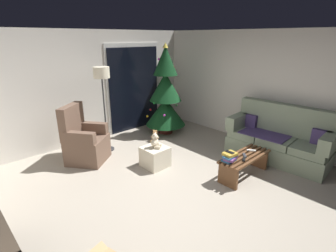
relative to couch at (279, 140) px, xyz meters
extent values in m
plane|color=#9E9384|center=(-2.32, 0.48, -0.40)|extent=(7.00, 7.00, 0.00)
cube|color=silver|center=(-2.32, 3.54, 0.85)|extent=(5.72, 0.12, 2.50)
cube|color=silver|center=(0.54, 0.48, 0.85)|extent=(0.12, 6.00, 2.50)
cube|color=silver|center=(-0.96, 3.47, 0.70)|extent=(1.60, 0.02, 2.20)
cube|color=black|center=(-0.96, 3.45, 0.65)|extent=(1.50, 0.02, 2.10)
cube|color=gray|center=(-0.07, -0.01, -0.23)|extent=(0.85, 1.93, 0.34)
cube|color=gray|center=(-0.06, -0.63, 0.01)|extent=(0.71, 0.63, 0.14)
cube|color=gray|center=(-0.09, -0.01, 0.01)|extent=(0.71, 0.63, 0.14)
cube|color=gray|center=(-0.12, 0.61, 0.01)|extent=(0.71, 0.63, 0.14)
cube|color=gray|center=(0.23, 0.01, 0.38)|extent=(0.29, 1.91, 0.60)
cube|color=gray|center=(-0.02, -0.87, 0.22)|extent=(0.77, 0.24, 0.28)
cube|color=gray|center=(-0.11, 0.86, 0.22)|extent=(0.77, 0.24, 0.28)
cube|color=#47386B|center=(-0.12, 0.24, 0.09)|extent=(0.64, 0.93, 0.02)
cube|color=#47386B|center=(0.13, -0.70, 0.22)|extent=(0.14, 0.33, 0.28)
cube|color=#47386B|center=(0.06, 0.70, 0.22)|extent=(0.14, 0.33, 0.28)
cube|color=brown|center=(-1.11, -0.09, -0.02)|extent=(1.10, 0.05, 0.04)
cube|color=brown|center=(-1.11, 0.00, -0.02)|extent=(1.10, 0.05, 0.04)
cube|color=brown|center=(-1.11, 0.08, -0.02)|extent=(1.10, 0.05, 0.04)
cube|color=brown|center=(-1.11, 0.17, -0.02)|extent=(1.10, 0.05, 0.04)
cube|color=brown|center=(-1.11, 0.26, -0.02)|extent=(1.10, 0.05, 0.04)
cube|color=brown|center=(-1.60, 0.08, -0.22)|extent=(0.05, 0.36, 0.36)
cube|color=brown|center=(-0.62, 0.08, -0.22)|extent=(0.05, 0.36, 0.36)
cube|color=silver|center=(-0.87, 0.10, 0.01)|extent=(0.13, 0.15, 0.02)
cube|color=black|center=(-1.28, 0.01, 0.01)|extent=(0.16, 0.11, 0.02)
cube|color=#333338|center=(-1.14, 0.08, 0.01)|extent=(0.15, 0.14, 0.02)
cube|color=#285684|center=(-1.50, 0.16, 0.02)|extent=(0.23, 0.17, 0.04)
cube|color=#6B3D7A|center=(-1.48, 0.14, 0.05)|extent=(0.28, 0.21, 0.04)
cube|color=#285684|center=(-1.50, 0.14, 0.09)|extent=(0.26, 0.14, 0.02)
cube|color=#B79333|center=(-1.48, 0.16, 0.12)|extent=(0.23, 0.20, 0.04)
cube|color=black|center=(-1.48, 0.17, 0.15)|extent=(0.07, 0.14, 0.01)
cylinder|color=#4C1E19|center=(-0.63, 2.64, -0.35)|extent=(0.36, 0.36, 0.10)
cylinder|color=brown|center=(-0.63, 2.64, -0.24)|extent=(0.08, 0.08, 0.12)
cone|color=#0F3819|center=(-0.63, 2.64, 0.16)|extent=(1.00, 1.00, 0.69)
cone|color=#0F3819|center=(-0.63, 2.64, 0.79)|extent=(0.79, 0.79, 0.69)
cone|color=#0F3819|center=(-0.63, 2.64, 1.42)|extent=(0.59, 0.59, 0.69)
sphere|color=#B233A5|center=(-0.95, 2.34, 0.19)|extent=(0.06, 0.06, 0.06)
sphere|color=blue|center=(-0.45, 2.64, 1.34)|extent=(0.06, 0.06, 0.06)
sphere|color=blue|center=(-0.56, 2.85, 1.12)|extent=(0.06, 0.06, 0.06)
sphere|color=red|center=(-0.45, 2.68, 1.30)|extent=(0.06, 0.06, 0.06)
sphere|color=red|center=(-0.77, 3.06, 0.15)|extent=(0.06, 0.06, 0.06)
sphere|color=red|center=(-0.47, 2.52, 1.26)|extent=(0.06, 0.06, 0.06)
sphere|color=#B233A5|center=(-0.47, 3.09, -0.01)|extent=(0.06, 0.06, 0.06)
sphere|color=#B233A5|center=(-0.73, 2.75, 1.44)|extent=(0.06, 0.06, 0.06)
sphere|color=#B233A5|center=(-0.48, 2.73, 1.33)|extent=(0.06, 0.06, 0.06)
sphere|color=gold|center=(-1.03, 2.88, 0.06)|extent=(0.06, 0.06, 0.06)
sphere|color=#B233A5|center=(-0.42, 3.05, 0.07)|extent=(0.06, 0.06, 0.06)
sphere|color=#1E8C33|center=(-0.21, 2.67, 0.25)|extent=(0.06, 0.06, 0.06)
sphere|color=#1E8C33|center=(-1.01, 2.63, 0.45)|extent=(0.06, 0.06, 0.06)
sphere|color=#B233A5|center=(-0.36, 2.78, 0.78)|extent=(0.06, 0.06, 0.06)
cone|color=#EAD14C|center=(-0.63, 2.64, 1.76)|extent=(0.14, 0.14, 0.12)
cube|color=brown|center=(-2.83, 2.52, -0.24)|extent=(0.95, 0.95, 0.31)
cube|color=brown|center=(-2.83, 2.52, 0.00)|extent=(0.95, 0.95, 0.18)
cube|color=brown|center=(-3.00, 2.73, 0.41)|extent=(0.64, 0.54, 0.64)
cube|color=brown|center=(-2.60, 2.67, 0.20)|extent=(0.46, 0.55, 0.22)
cube|color=brown|center=(-3.05, 2.33, 0.20)|extent=(0.46, 0.55, 0.22)
cylinder|color=#2D2D30|center=(-2.28, 2.72, -0.39)|extent=(0.28, 0.28, 0.02)
cylinder|color=#2D2D30|center=(-2.28, 2.72, 0.40)|extent=(0.03, 0.03, 1.55)
cylinder|color=beige|center=(-2.28, 2.72, 1.27)|extent=(0.32, 0.32, 0.22)
cube|color=beige|center=(-2.02, 1.44, -0.21)|extent=(0.44, 0.44, 0.39)
cylinder|color=beige|center=(-1.94, 1.41, 0.02)|extent=(0.11, 0.13, 0.06)
cylinder|color=beige|center=(-2.03, 1.36, 0.02)|extent=(0.11, 0.13, 0.06)
sphere|color=beige|center=(-2.02, 1.44, 0.09)|extent=(0.15, 0.15, 0.15)
sphere|color=beige|center=(-2.02, 1.44, 0.21)|extent=(0.11, 0.11, 0.11)
sphere|color=#F4E5C1|center=(-1.99, 1.39, 0.20)|extent=(0.04, 0.04, 0.04)
sphere|color=beige|center=(-1.99, 1.46, 0.25)|extent=(0.04, 0.04, 0.04)
sphere|color=beige|center=(-2.05, 1.41, 0.25)|extent=(0.04, 0.04, 0.04)
sphere|color=beige|center=(-1.95, 1.46, 0.10)|extent=(0.06, 0.06, 0.06)
sphere|color=beige|center=(-2.07, 1.38, 0.10)|extent=(0.06, 0.06, 0.06)
cylinder|color=tan|center=(-1.24, 2.31, -0.37)|extent=(0.13, 0.11, 0.06)
cylinder|color=tan|center=(-1.29, 2.39, -0.37)|extent=(0.13, 0.11, 0.06)
sphere|color=tan|center=(-1.21, 2.38, -0.30)|extent=(0.15, 0.15, 0.15)
sphere|color=tan|center=(-1.21, 2.38, -0.18)|extent=(0.11, 0.11, 0.11)
sphere|color=tan|center=(-1.26, 2.35, -0.19)|extent=(0.04, 0.04, 0.04)
sphere|color=tan|center=(-1.19, 2.34, -0.13)|extent=(0.04, 0.04, 0.04)
sphere|color=tan|center=(-1.23, 2.41, -0.13)|extent=(0.04, 0.04, 0.04)
sphere|color=tan|center=(-1.20, 2.31, -0.29)|extent=(0.06, 0.06, 0.06)
sphere|color=tan|center=(-1.26, 2.43, -0.29)|extent=(0.06, 0.06, 0.06)
camera|label=1|loc=(-4.87, -1.94, 1.95)|focal=27.55mm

